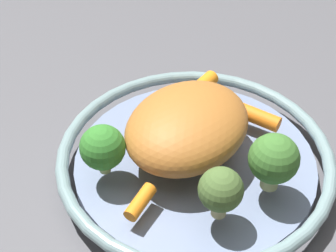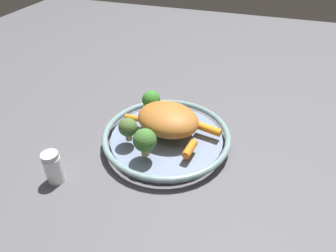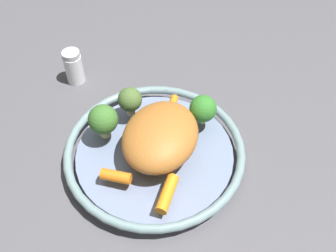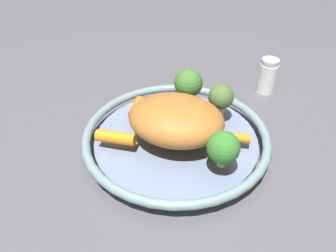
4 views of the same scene
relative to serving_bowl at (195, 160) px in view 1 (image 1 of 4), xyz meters
name	(u,v)px [view 1 (image 1 of 4)]	position (x,y,z in m)	size (l,w,h in m)	color
ground_plane	(194,171)	(0.00, 0.00, -0.02)	(2.43, 2.43, 0.00)	#4C4C51
serving_bowl	(195,160)	(0.00, 0.00, 0.00)	(0.33, 0.33, 0.04)	slate
roast_chicken_piece	(187,127)	(0.00, -0.01, 0.05)	(0.16, 0.13, 0.07)	#A76429
baby_carrot_left	(259,117)	(-0.08, 0.05, 0.03)	(0.02, 0.02, 0.05)	orange
baby_carrot_near_rim	(140,202)	(0.10, -0.02, 0.02)	(0.02, 0.02, 0.04)	orange
baby_carrot_back	(199,89)	(-0.10, -0.03, 0.03)	(0.02, 0.02, 0.07)	orange
broccoli_floret_edge	(274,160)	(0.02, 0.09, 0.06)	(0.05, 0.05, 0.07)	tan
broccoli_floret_mid	(103,148)	(0.07, -0.08, 0.05)	(0.05, 0.05, 0.06)	#96AB66
broccoli_floret_small	(221,190)	(0.08, 0.06, 0.05)	(0.05, 0.05, 0.06)	tan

